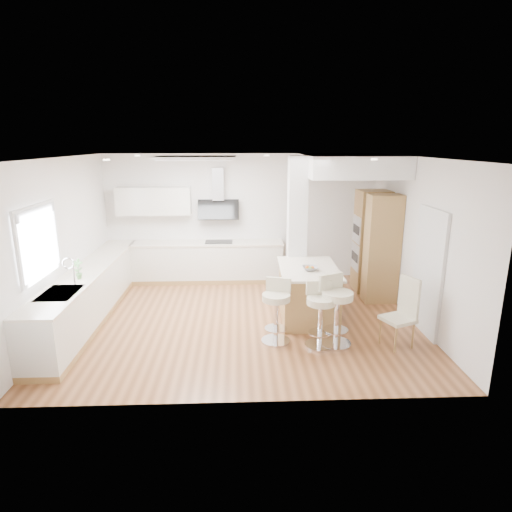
{
  "coord_description": "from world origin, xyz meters",
  "views": [
    {
      "loc": [
        -0.06,
        -7.03,
        3.04
      ],
      "look_at": [
        0.25,
        0.4,
        1.05
      ],
      "focal_mm": 30.0,
      "sensor_mm": 36.0,
      "label": 1
    }
  ],
  "objects_px": {
    "bar_stool_c": "(336,307)",
    "dining_chair": "(403,310)",
    "peninsula": "(308,292)",
    "bar_stool_b": "(320,311)",
    "bar_stool_a": "(276,308)"
  },
  "relations": [
    {
      "from": "bar_stool_c",
      "to": "dining_chair",
      "type": "distance_m",
      "value": 1.02
    },
    {
      "from": "peninsula",
      "to": "bar_stool_b",
      "type": "height_order",
      "value": "bar_stool_b"
    },
    {
      "from": "bar_stool_b",
      "to": "bar_stool_c",
      "type": "distance_m",
      "value": 0.26
    },
    {
      "from": "peninsula",
      "to": "dining_chair",
      "type": "height_order",
      "value": "dining_chair"
    },
    {
      "from": "bar_stool_a",
      "to": "dining_chair",
      "type": "distance_m",
      "value": 1.93
    },
    {
      "from": "peninsula",
      "to": "dining_chair",
      "type": "relative_size",
      "value": 1.43
    },
    {
      "from": "dining_chair",
      "to": "peninsula",
      "type": "bearing_deg",
      "value": 115.73
    },
    {
      "from": "bar_stool_a",
      "to": "bar_stool_c",
      "type": "distance_m",
      "value": 0.91
    },
    {
      "from": "bar_stool_b",
      "to": "dining_chair",
      "type": "height_order",
      "value": "dining_chair"
    },
    {
      "from": "peninsula",
      "to": "bar_stool_c",
      "type": "xyz_separation_m",
      "value": [
        0.26,
        -1.07,
        0.15
      ]
    },
    {
      "from": "bar_stool_c",
      "to": "bar_stool_a",
      "type": "bearing_deg",
      "value": 146.84
    },
    {
      "from": "peninsula",
      "to": "bar_stool_c",
      "type": "distance_m",
      "value": 1.11
    },
    {
      "from": "bar_stool_a",
      "to": "dining_chair",
      "type": "bearing_deg",
      "value": 10.41
    },
    {
      "from": "peninsula",
      "to": "dining_chair",
      "type": "xyz_separation_m",
      "value": [
        1.27,
        -1.14,
        0.11
      ]
    },
    {
      "from": "peninsula",
      "to": "bar_stool_b",
      "type": "relative_size",
      "value": 1.54
    }
  ]
}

